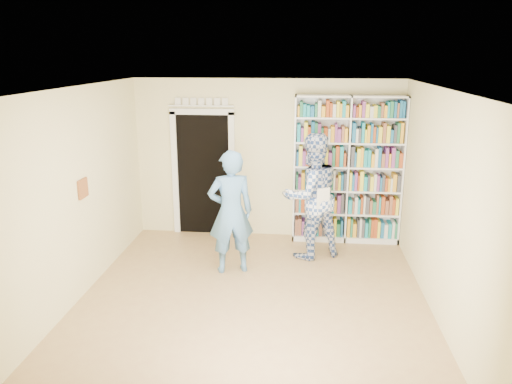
# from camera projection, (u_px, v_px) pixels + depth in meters

# --- Properties ---
(floor) EXTENTS (5.00, 5.00, 0.00)m
(floor) POSITION_uv_depth(u_px,v_px,m) (252.00, 301.00, 6.45)
(floor) COLOR #A67950
(floor) RESTS_ON ground
(ceiling) EXTENTS (5.00, 5.00, 0.00)m
(ceiling) POSITION_uv_depth(u_px,v_px,m) (252.00, 89.00, 5.73)
(ceiling) COLOR white
(ceiling) RESTS_ON wall_back
(wall_back) EXTENTS (4.50, 0.00, 4.50)m
(wall_back) POSITION_uv_depth(u_px,v_px,m) (267.00, 159.00, 8.49)
(wall_back) COLOR beige
(wall_back) RESTS_ON floor
(wall_left) EXTENTS (0.00, 5.00, 5.00)m
(wall_left) POSITION_uv_depth(u_px,v_px,m) (75.00, 196.00, 6.30)
(wall_left) COLOR beige
(wall_left) RESTS_ON floor
(wall_right) EXTENTS (0.00, 5.00, 5.00)m
(wall_right) POSITION_uv_depth(u_px,v_px,m) (441.00, 206.00, 5.89)
(wall_right) COLOR beige
(wall_right) RESTS_ON floor
(bookshelf) EXTENTS (1.78, 0.33, 2.45)m
(bookshelf) POSITION_uv_depth(u_px,v_px,m) (348.00, 169.00, 8.25)
(bookshelf) COLOR white
(bookshelf) RESTS_ON floor
(doorway) EXTENTS (1.10, 0.08, 2.43)m
(doorway) POSITION_uv_depth(u_px,v_px,m) (203.00, 168.00, 8.61)
(doorway) COLOR black
(doorway) RESTS_ON floor
(wall_art) EXTENTS (0.03, 0.25, 0.25)m
(wall_art) POSITION_uv_depth(u_px,v_px,m) (83.00, 188.00, 6.47)
(wall_art) COLOR brown
(wall_art) RESTS_ON wall_left
(man_blue) EXTENTS (0.76, 0.62, 1.81)m
(man_blue) POSITION_uv_depth(u_px,v_px,m) (231.00, 212.00, 7.13)
(man_blue) COLOR #5182B4
(man_blue) RESTS_ON floor
(man_plaid) EXTENTS (1.18, 1.09, 1.95)m
(man_plaid) POSITION_uv_depth(u_px,v_px,m) (311.00, 196.00, 7.64)
(man_plaid) COLOR #2D4A8B
(man_plaid) RESTS_ON floor
(paper_sheet) EXTENTS (0.19, 0.12, 0.31)m
(paper_sheet) POSITION_uv_depth(u_px,v_px,m) (323.00, 198.00, 7.35)
(paper_sheet) COLOR white
(paper_sheet) RESTS_ON man_plaid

